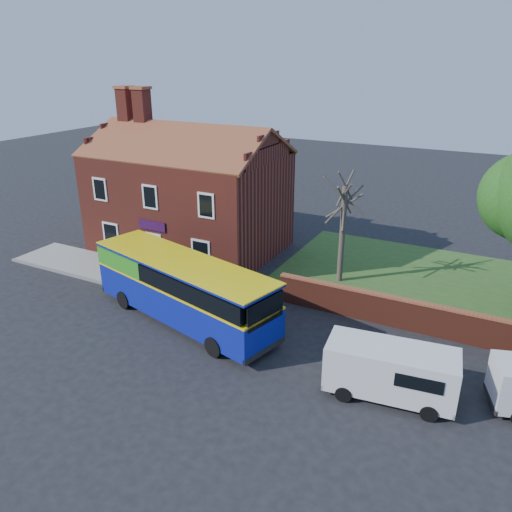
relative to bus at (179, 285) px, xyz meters
The scene contains 9 objects.
ground 3.77m from the bus, 58.51° to the right, with size 120.00×120.00×0.00m, color black.
pavement 6.32m from the bus, 150.79° to the left, with size 18.00×3.50×0.12m, color gray.
kerb 5.71m from the bus, 167.14° to the left, with size 18.00×0.15×0.14m, color slate.
grass_strip 18.00m from the bus, 34.76° to the left, with size 26.00×12.00×0.04m, color #426B28.
shop_building 10.31m from the bus, 121.39° to the left, with size 12.30×8.13×10.50m.
boundary_wall 15.34m from the bus, 15.96° to the left, with size 22.00×0.38×1.60m.
bus is the anchor object (origin of this frame).
van_near 11.08m from the bus, ahead, with size 5.15×2.54×2.17m.
bare_tree 10.02m from the bus, 54.70° to the left, with size 2.37×2.82×6.31m.
Camera 1 is at (12.11, -15.42, 12.54)m, focal length 35.00 mm.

